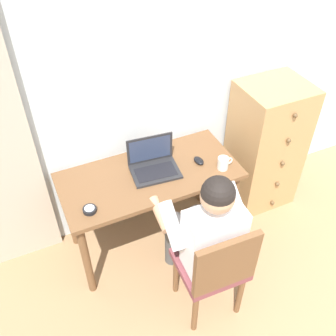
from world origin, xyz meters
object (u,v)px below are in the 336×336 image
(person_seated, at_px, (204,228))
(desk_clock, at_px, (90,210))
(coffee_mug, at_px, (223,163))
(desk, at_px, (150,185))
(chair, at_px, (215,267))
(computer_mouse, at_px, (199,161))
(laptop, at_px, (153,164))
(dresser, at_px, (265,146))

(person_seated, relative_size, desk_clock, 13.52)
(person_seated, height_order, coffee_mug, person_seated)
(desk, bearing_deg, chair, -79.86)
(desk, bearing_deg, coffee_mug, -17.95)
(desk, bearing_deg, person_seated, -76.05)
(person_seated, xyz_separation_m, computer_mouse, (0.24, 0.53, 0.07))
(person_seated, height_order, desk_clock, person_seated)
(laptop, bearing_deg, desk, -143.62)
(laptop, bearing_deg, coffee_mug, -23.29)
(desk, relative_size, chair, 1.44)
(laptop, xyz_separation_m, desk_clock, (-0.54, -0.21, -0.04))
(chair, bearing_deg, coffee_mug, 57.21)
(desk, xyz_separation_m, desk_clock, (-0.49, -0.17, 0.12))
(laptop, bearing_deg, dresser, 2.63)
(chair, distance_m, laptop, 0.84)
(dresser, relative_size, person_seated, 0.95)
(laptop, distance_m, computer_mouse, 0.34)
(chair, distance_m, computer_mouse, 0.80)
(computer_mouse, height_order, desk_clock, computer_mouse)
(desk, distance_m, desk_clock, 0.53)
(computer_mouse, bearing_deg, dresser, 4.11)
(chair, relative_size, person_seated, 0.74)
(desk, distance_m, laptop, 0.17)
(laptop, relative_size, desk_clock, 4.04)
(desk_clock, xyz_separation_m, coffee_mug, (1.00, 0.01, 0.03))
(computer_mouse, bearing_deg, person_seated, -119.56)
(person_seated, distance_m, computer_mouse, 0.59)
(desk, distance_m, coffee_mug, 0.56)
(desk, height_order, dresser, dresser)
(chair, bearing_deg, person_seated, 88.01)
(computer_mouse, bearing_deg, chair, -114.24)
(dresser, distance_m, person_seated, 1.16)
(desk, bearing_deg, desk_clock, -160.77)
(person_seated, distance_m, laptop, 0.62)
(dresser, distance_m, laptop, 1.07)
(dresser, bearing_deg, coffee_mug, -156.93)
(dresser, relative_size, laptop, 3.18)
(laptop, bearing_deg, computer_mouse, -11.56)
(desk, height_order, computer_mouse, computer_mouse)
(chair, distance_m, coffee_mug, 0.75)
(chair, bearing_deg, dresser, 40.97)
(computer_mouse, bearing_deg, desk, 169.69)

